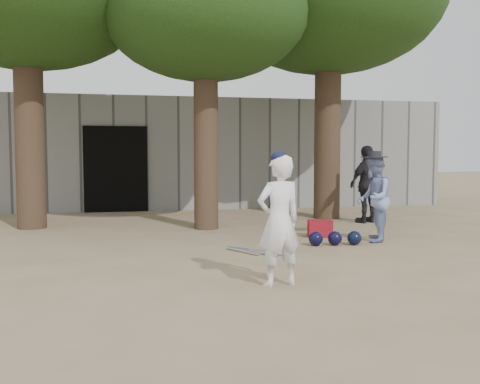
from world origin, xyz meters
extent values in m
plane|color=#937C5E|center=(0.00, 0.00, 0.00)|extent=(70.00, 70.00, 0.00)
imported|color=white|center=(0.71, -0.56, 0.73)|extent=(0.60, 0.47, 1.47)
imported|color=#7D91C1|center=(3.13, 2.04, 0.73)|extent=(0.82, 0.88, 1.46)
imported|color=black|center=(4.15, 4.41, 0.84)|extent=(1.06, 0.72, 1.67)
cube|color=maroon|center=(2.43, 2.71, 0.15)|extent=(0.48, 0.40, 0.30)
cube|color=gray|center=(0.00, 8.00, 1.50)|extent=(16.00, 0.35, 3.00)
cube|color=black|center=(-1.20, 7.80, 1.10)|extent=(1.60, 0.08, 2.20)
cube|color=slate|center=(0.00, 10.50, 1.50)|extent=(16.00, 5.00, 3.00)
sphere|color=black|center=(2.03, 1.84, 0.12)|extent=(0.23, 0.23, 0.23)
sphere|color=black|center=(2.35, 1.83, 0.12)|extent=(0.23, 0.23, 0.23)
sphere|color=black|center=(2.67, 1.78, 0.12)|extent=(0.23, 0.23, 0.23)
cylinder|color=#B6B7BD|center=(0.75, 1.50, 0.03)|extent=(0.39, 0.66, 0.06)
cylinder|color=#B6B7BD|center=(0.93, 1.38, 0.03)|extent=(0.49, 0.60, 0.06)
cylinder|color=#B6B7BD|center=(1.11, 1.26, 0.03)|extent=(0.61, 0.48, 0.06)
cylinder|color=brown|center=(-2.80, 5.00, 2.75)|extent=(0.56, 0.56, 5.50)
cylinder|color=brown|center=(0.60, 4.20, 2.50)|extent=(0.48, 0.48, 5.00)
ellipsoid|color=#284C19|center=(0.60, 4.20, 4.20)|extent=(4.00, 4.00, 2.60)
cylinder|color=brown|center=(3.60, 5.40, 2.90)|extent=(0.60, 0.60, 5.80)
camera|label=1|loc=(-0.95, -6.25, 1.47)|focal=40.00mm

